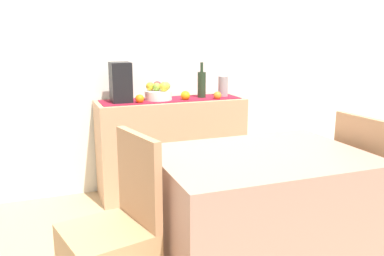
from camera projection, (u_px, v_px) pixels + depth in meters
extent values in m
cube|color=tan|center=(203.00, 241.00, 2.79)|extent=(6.40, 6.40, 0.02)
cube|color=silver|center=(153.00, 36.00, 3.56)|extent=(6.40, 0.06, 2.70)
cube|color=tan|center=(171.00, 146.00, 3.56)|extent=(1.26, 0.42, 0.82)
cube|color=maroon|center=(171.00, 99.00, 3.47)|extent=(1.18, 0.32, 0.01)
cylinder|color=white|center=(158.00, 95.00, 3.42)|extent=(0.23, 0.23, 0.08)
sphere|color=gold|center=(150.00, 86.00, 3.41)|extent=(0.07, 0.07, 0.07)
sphere|color=#83A936|center=(157.00, 87.00, 3.39)|extent=(0.07, 0.07, 0.07)
sphere|color=#A82E2F|center=(157.00, 86.00, 3.45)|extent=(0.07, 0.07, 0.07)
sphere|color=gold|center=(165.00, 87.00, 3.37)|extent=(0.08, 0.08, 0.08)
sphere|color=#8FAA40|center=(166.00, 86.00, 3.44)|extent=(0.07, 0.07, 0.07)
cylinder|color=#233420|center=(202.00, 85.00, 3.54)|extent=(0.07, 0.07, 0.23)
cylinder|color=#233420|center=(202.00, 67.00, 3.50)|extent=(0.03, 0.03, 0.08)
cube|color=black|center=(121.00, 83.00, 3.29)|extent=(0.16, 0.18, 0.32)
cylinder|color=gray|center=(223.00, 87.00, 3.61)|extent=(0.09, 0.09, 0.18)
sphere|color=orange|center=(140.00, 99.00, 3.28)|extent=(0.07, 0.07, 0.07)
sphere|color=orange|center=(217.00, 95.00, 3.48)|extent=(0.07, 0.07, 0.07)
sphere|color=orange|center=(185.00, 96.00, 3.43)|extent=(0.08, 0.08, 0.08)
cube|color=tan|center=(259.00, 218.00, 2.27)|extent=(1.12, 0.81, 0.74)
cube|color=tan|center=(139.00, 178.00, 2.01)|extent=(0.13, 0.40, 0.45)
cube|color=tan|center=(375.00, 219.00, 2.59)|extent=(0.43, 0.43, 0.45)
cube|color=tan|center=(361.00, 154.00, 2.41)|extent=(0.07, 0.40, 0.45)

